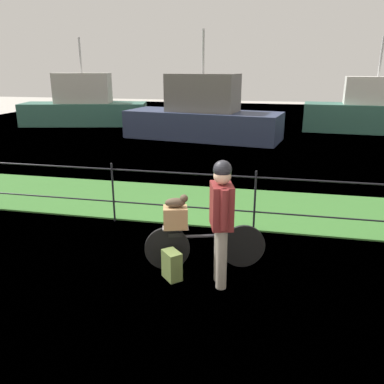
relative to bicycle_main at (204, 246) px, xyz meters
name	(u,v)px	position (x,y,z in m)	size (l,w,h in m)	color
ground_plane	(149,278)	(-0.67, -0.45, -0.34)	(60.00, 60.00, 0.00)	#B2ADA3
grass_strip	(196,203)	(-0.67, 2.68, -0.32)	(27.00, 2.40, 0.03)	#38702D
harbor_water	(240,133)	(-0.67, 12.23, -0.34)	(30.00, 30.00, 0.00)	#60849E
iron_fence	(181,192)	(-0.67, 1.42, 0.32)	(18.04, 0.04, 1.11)	black
bicycle_main	(204,246)	(0.00, 0.00, 0.00)	(1.66, 0.52, 0.64)	black
wooden_crate	(175,217)	(-0.38, -0.11, 0.45)	(0.33, 0.24, 0.30)	#A87F51
terrier_dog	(177,202)	(-0.36, -0.10, 0.67)	(0.32, 0.21, 0.18)	#4C3D2D
cyclist_person	(221,213)	(0.29, -0.38, 0.66)	(0.36, 0.52, 1.68)	gray
backpack_on_paving	(172,265)	(-0.37, -0.39, -0.14)	(0.28, 0.18, 0.40)	olive
moored_boat_near	(374,112)	(4.92, 13.69, 0.54)	(5.93, 2.07, 3.97)	#336656
moored_boat_mid	(203,116)	(-2.04, 10.55, 0.57)	(6.37, 3.06, 4.11)	#2D3856
moored_boat_far	(84,107)	(-8.49, 13.22, 0.56)	(6.24, 3.11, 4.08)	#336656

